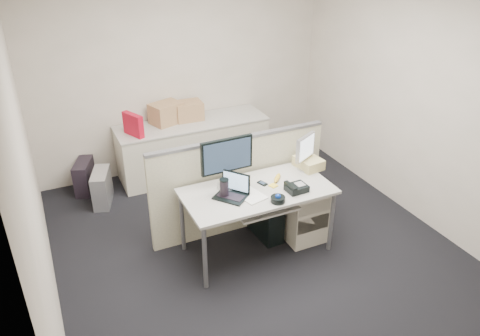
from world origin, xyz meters
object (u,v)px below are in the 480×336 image
desk (257,196)px  laptop (231,187)px  desk_phone (297,188)px  monitor_main (227,163)px

desk → laptop: bearing=-176.2°
desk → laptop: (-0.30, -0.02, 0.18)m
laptop → desk_phone: bearing=37.7°
monitor_main → desk_phone: size_ratio=2.64×
desk → desk_phone: desk_phone is taller
monitor_main → desk_phone: (0.59, -0.36, -0.24)m
monitor_main → desk: bearing=-36.8°
desk → desk_phone: size_ratio=7.40×
monitor_main → laptop: bearing=-105.1°
desk → monitor_main: (-0.25, 0.18, 0.33)m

